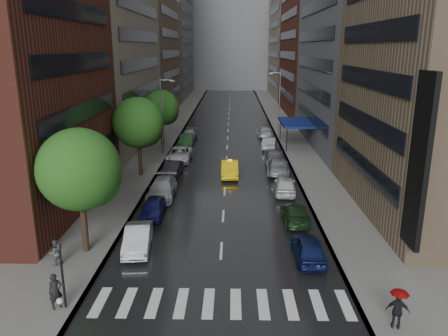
# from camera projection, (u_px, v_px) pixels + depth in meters

# --- Properties ---
(ground) EXTENTS (220.00, 220.00, 0.00)m
(ground) POSITION_uv_depth(u_px,v_px,m) (219.00, 283.00, 24.30)
(ground) COLOR gray
(ground) RESTS_ON ground
(road) EXTENTS (14.00, 140.00, 0.01)m
(road) POSITION_uv_depth(u_px,v_px,m) (228.00, 126.00, 72.46)
(road) COLOR black
(road) RESTS_ON ground
(sidewalk_left) EXTENTS (4.00, 140.00, 0.15)m
(sidewalk_left) POSITION_uv_depth(u_px,v_px,m) (174.00, 125.00, 72.61)
(sidewalk_left) COLOR gray
(sidewalk_left) RESTS_ON ground
(sidewalk_right) EXTENTS (4.00, 140.00, 0.15)m
(sidewalk_right) POSITION_uv_depth(u_px,v_px,m) (283.00, 126.00, 72.27)
(sidewalk_right) COLOR gray
(sidewalk_right) RESTS_ON ground
(crosswalk) EXTENTS (13.15, 2.80, 0.01)m
(crosswalk) POSITION_uv_depth(u_px,v_px,m) (222.00, 303.00, 22.37)
(crosswalk) COLOR silver
(crosswalk) RESTS_ON ground
(buildings_left) EXTENTS (8.00, 108.00, 38.00)m
(buildings_left) POSITION_uv_depth(u_px,v_px,m) (144.00, 27.00, 76.92)
(buildings_left) COLOR maroon
(buildings_left) RESTS_ON ground
(buildings_right) EXTENTS (8.05, 109.10, 36.00)m
(buildings_right) POSITION_uv_depth(u_px,v_px,m) (317.00, 33.00, 74.60)
(buildings_right) COLOR #937A5B
(buildings_right) RESTS_ON ground
(building_far) EXTENTS (40.00, 14.00, 32.00)m
(building_far) POSITION_uv_depth(u_px,v_px,m) (231.00, 36.00, 133.66)
(building_far) COLOR slate
(building_far) RESTS_ON ground
(tree_near) EXTENTS (5.07, 5.07, 8.07)m
(tree_near) POSITION_uv_depth(u_px,v_px,m) (79.00, 170.00, 26.42)
(tree_near) COLOR #382619
(tree_near) RESTS_ON ground
(tree_mid) EXTENTS (5.03, 5.03, 8.02)m
(tree_mid) POSITION_uv_depth(u_px,v_px,m) (138.00, 123.00, 42.92)
(tree_mid) COLOR #382619
(tree_mid) RESTS_ON ground
(tree_far) EXTENTS (4.63, 4.63, 7.39)m
(tree_far) POSITION_uv_depth(u_px,v_px,m) (161.00, 108.00, 56.64)
(tree_far) COLOR #382619
(tree_far) RESTS_ON ground
(taxi) EXTENTS (1.73, 4.83, 1.58)m
(taxi) POSITION_uv_depth(u_px,v_px,m) (230.00, 169.00, 44.20)
(taxi) COLOR yellow
(taxi) RESTS_ON ground
(parked_cars_left) EXTENTS (2.73, 39.82, 1.59)m
(parked_cars_left) POSITION_uv_depth(u_px,v_px,m) (174.00, 166.00, 45.33)
(parked_cars_left) COLOR silver
(parked_cars_left) RESTS_ON ground
(parked_cars_right) EXTENTS (2.54, 43.27, 1.58)m
(parked_cars_right) POSITION_uv_depth(u_px,v_px,m) (278.00, 166.00, 45.28)
(parked_cars_right) COLOR #0F1A48
(parked_cars_right) RESTS_ON ground
(ped_bag_walker) EXTENTS (0.80, 0.77, 1.85)m
(ped_bag_walker) POSITION_uv_depth(u_px,v_px,m) (56.00, 292.00, 21.49)
(ped_bag_walker) COLOR black
(ped_bag_walker) RESTS_ON sidewalk_left
(ped_black_umbrella) EXTENTS (0.98, 0.98, 2.09)m
(ped_black_umbrella) POSITION_uv_depth(u_px,v_px,m) (54.00, 246.00, 25.69)
(ped_black_umbrella) COLOR #4F5055
(ped_black_umbrella) RESTS_ON sidewalk_left
(ped_red_umbrella) EXTENTS (1.13, 0.82, 2.01)m
(ped_red_umbrella) POSITION_uv_depth(u_px,v_px,m) (398.00, 306.00, 19.87)
(ped_red_umbrella) COLOR black
(ped_red_umbrella) RESTS_ON sidewalk_right
(traffic_light) EXTENTS (0.18, 0.15, 3.45)m
(traffic_light) POSITION_uv_depth(u_px,v_px,m) (62.00, 270.00, 21.24)
(traffic_light) COLOR black
(traffic_light) RESTS_ON sidewalk_left
(street_lamp_left) EXTENTS (1.74, 0.22, 9.00)m
(street_lamp_left) POSITION_uv_depth(u_px,v_px,m) (162.00, 115.00, 52.03)
(street_lamp_left) COLOR gray
(street_lamp_left) RESTS_ON sidewalk_left
(street_lamp_right) EXTENTS (1.74, 0.22, 9.00)m
(street_lamp_right) POSITION_uv_depth(u_px,v_px,m) (279.00, 100.00, 66.19)
(street_lamp_right) COLOR gray
(street_lamp_right) RESTS_ON sidewalk_right
(awning) EXTENTS (4.00, 8.00, 3.12)m
(awning) POSITION_uv_depth(u_px,v_px,m) (296.00, 123.00, 57.00)
(awning) COLOR navy
(awning) RESTS_ON sidewalk_right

